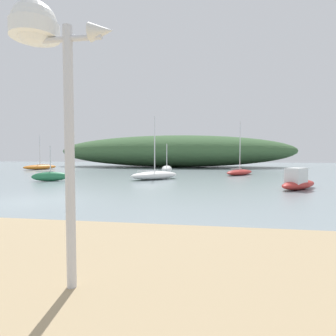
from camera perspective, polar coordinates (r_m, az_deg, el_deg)
The scene contains 9 objects.
ground_plane at distance 12.43m, azimuth -26.64°, elevation -6.28°, with size 120.00×120.00×0.00m, color gray.
distant_hill at distance 43.09m, azimuth 1.15°, elevation 3.54°, with size 37.14×12.44×4.94m, color #3D6038.
mast_structure at distance 4.01m, azimuth -24.53°, elevation 21.91°, with size 1.32×0.59×3.60m.
sailboat_near_shore at distance 38.72m, azimuth -25.25°, elevation 0.19°, with size 3.25×4.25×4.47m.
sailboat_mid_channel at distance 20.91m, azimuth -2.80°, elevation -1.50°, with size 3.92×3.91×4.85m.
sailboat_off_point at distance 21.36m, azimuth -23.39°, elevation -1.61°, with size 2.54×1.90×2.54m.
sailboat_west_reach at distance 26.28m, azimuth 14.80°, elevation -0.82°, with size 3.32×3.89×5.01m.
motorboat_outer_mooring at distance 16.53m, azimuth 25.58°, elevation -2.63°, with size 2.92×3.17×1.19m.
sailboat_centre_water at distance 28.78m, azimuth -0.26°, elevation -0.22°, with size 1.47×3.25×3.06m.
Camera 1 is at (7.19, -9.96, 1.89)m, focal length 29.06 mm.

